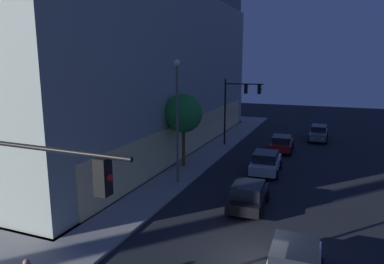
{
  "coord_description": "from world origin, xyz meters",
  "views": [
    {
      "loc": [
        -14.07,
        -2.57,
        8.56
      ],
      "look_at": [
        4.75,
        4.91,
        4.54
      ],
      "focal_mm": 32.84,
      "sensor_mm": 36.0,
      "label": 1
    }
  ],
  "objects_px": {
    "car_black": "(248,195)",
    "car_grey": "(319,133)",
    "modern_building": "(65,59)",
    "car_silver": "(266,162)",
    "street_lamp_sidewalk": "(177,108)",
    "traffic_light_near_corner": "(17,207)",
    "sidewalk_tree": "(183,113)",
    "car_red": "(282,143)",
    "traffic_light_far_corner": "(238,99)"
  },
  "relations": [
    {
      "from": "car_silver",
      "to": "street_lamp_sidewalk",
      "type": "bearing_deg",
      "value": 132.8
    },
    {
      "from": "car_black",
      "to": "street_lamp_sidewalk",
      "type": "bearing_deg",
      "value": 67.58
    },
    {
      "from": "traffic_light_near_corner",
      "to": "car_black",
      "type": "distance_m",
      "value": 14.02
    },
    {
      "from": "traffic_light_far_corner",
      "to": "car_grey",
      "type": "bearing_deg",
      "value": -50.85
    },
    {
      "from": "street_lamp_sidewalk",
      "to": "modern_building",
      "type": "bearing_deg",
      "value": 62.53
    },
    {
      "from": "traffic_light_far_corner",
      "to": "car_silver",
      "type": "xyz_separation_m",
      "value": [
        -7.8,
        -4.29,
        -4.01
      ]
    },
    {
      "from": "car_black",
      "to": "car_silver",
      "type": "bearing_deg",
      "value": 2.02
    },
    {
      "from": "modern_building",
      "to": "traffic_light_far_corner",
      "type": "distance_m",
      "value": 19.08
    },
    {
      "from": "car_black",
      "to": "car_grey",
      "type": "relative_size",
      "value": 0.92
    },
    {
      "from": "modern_building",
      "to": "car_black",
      "type": "bearing_deg",
      "value": -116.26
    },
    {
      "from": "car_silver",
      "to": "traffic_light_far_corner",
      "type": "bearing_deg",
      "value": 28.78
    },
    {
      "from": "sidewalk_tree",
      "to": "street_lamp_sidewalk",
      "type": "bearing_deg",
      "value": -162.78
    },
    {
      "from": "modern_building",
      "to": "traffic_light_near_corner",
      "type": "bearing_deg",
      "value": -141.54
    },
    {
      "from": "sidewalk_tree",
      "to": "car_black",
      "type": "bearing_deg",
      "value": -132.29
    },
    {
      "from": "car_grey",
      "to": "traffic_light_far_corner",
      "type": "bearing_deg",
      "value": 129.15
    },
    {
      "from": "street_lamp_sidewalk",
      "to": "car_black",
      "type": "bearing_deg",
      "value": -112.42
    },
    {
      "from": "traffic_light_far_corner",
      "to": "sidewalk_tree",
      "type": "height_order",
      "value": "traffic_light_far_corner"
    },
    {
      "from": "traffic_light_near_corner",
      "to": "car_black",
      "type": "xyz_separation_m",
      "value": [
        13.0,
        -3.54,
        -3.91
      ]
    },
    {
      "from": "car_black",
      "to": "car_red",
      "type": "bearing_deg",
      "value": 0.04
    },
    {
      "from": "street_lamp_sidewalk",
      "to": "sidewalk_tree",
      "type": "height_order",
      "value": "street_lamp_sidewalk"
    },
    {
      "from": "car_red",
      "to": "car_grey",
      "type": "bearing_deg",
      "value": -25.29
    },
    {
      "from": "traffic_light_near_corner",
      "to": "street_lamp_sidewalk",
      "type": "xyz_separation_m",
      "value": [
        15.31,
        2.07,
        0.78
      ]
    },
    {
      "from": "street_lamp_sidewalk",
      "to": "car_red",
      "type": "relative_size",
      "value": 1.92
    },
    {
      "from": "modern_building",
      "to": "car_black",
      "type": "height_order",
      "value": "modern_building"
    },
    {
      "from": "car_black",
      "to": "car_grey",
      "type": "height_order",
      "value": "car_grey"
    },
    {
      "from": "car_red",
      "to": "car_grey",
      "type": "distance_m",
      "value": 7.34
    },
    {
      "from": "traffic_light_far_corner",
      "to": "car_red",
      "type": "relative_size",
      "value": 1.51
    },
    {
      "from": "traffic_light_far_corner",
      "to": "street_lamp_sidewalk",
      "type": "bearing_deg",
      "value": 175.2
    },
    {
      "from": "traffic_light_far_corner",
      "to": "sidewalk_tree",
      "type": "xyz_separation_m",
      "value": [
        -8.88,
        2.28,
        -0.36
      ]
    },
    {
      "from": "car_grey",
      "to": "modern_building",
      "type": "bearing_deg",
      "value": 111.23
    },
    {
      "from": "sidewalk_tree",
      "to": "car_red",
      "type": "height_order",
      "value": "sidewalk_tree"
    },
    {
      "from": "traffic_light_near_corner",
      "to": "car_grey",
      "type": "distance_m",
      "value": 35.17
    },
    {
      "from": "modern_building",
      "to": "traffic_light_near_corner",
      "type": "relative_size",
      "value": 5.51
    },
    {
      "from": "sidewalk_tree",
      "to": "car_black",
      "type": "height_order",
      "value": "sidewalk_tree"
    },
    {
      "from": "traffic_light_far_corner",
      "to": "car_red",
      "type": "xyz_separation_m",
      "value": [
        -0.39,
        -4.53,
        -4.06
      ]
    },
    {
      "from": "street_lamp_sidewalk",
      "to": "car_silver",
      "type": "relative_size",
      "value": 1.82
    },
    {
      "from": "car_black",
      "to": "car_grey",
      "type": "distance_m",
      "value": 21.55
    },
    {
      "from": "street_lamp_sidewalk",
      "to": "sidewalk_tree",
      "type": "bearing_deg",
      "value": 17.22
    },
    {
      "from": "car_black",
      "to": "car_grey",
      "type": "xyz_separation_m",
      "value": [
        21.32,
        -3.12,
        0.04
      ]
    },
    {
      "from": "traffic_light_far_corner",
      "to": "car_red",
      "type": "bearing_deg",
      "value": -94.93
    },
    {
      "from": "street_lamp_sidewalk",
      "to": "car_red",
      "type": "bearing_deg",
      "value": -24.37
    },
    {
      "from": "modern_building",
      "to": "car_red",
      "type": "distance_m",
      "value": 24.41
    },
    {
      "from": "car_silver",
      "to": "car_red",
      "type": "xyz_separation_m",
      "value": [
        7.41,
        -0.25,
        -0.05
      ]
    },
    {
      "from": "traffic_light_far_corner",
      "to": "car_grey",
      "type": "height_order",
      "value": "traffic_light_far_corner"
    },
    {
      "from": "modern_building",
      "to": "car_grey",
      "type": "relative_size",
      "value": 7.89
    },
    {
      "from": "car_silver",
      "to": "car_red",
      "type": "distance_m",
      "value": 7.42
    },
    {
      "from": "street_lamp_sidewalk",
      "to": "traffic_light_near_corner",
      "type": "bearing_deg",
      "value": -172.29
    },
    {
      "from": "car_grey",
      "to": "car_red",
      "type": "bearing_deg",
      "value": 154.71
    },
    {
      "from": "traffic_light_far_corner",
      "to": "street_lamp_sidewalk",
      "type": "height_order",
      "value": "street_lamp_sidewalk"
    },
    {
      "from": "car_red",
      "to": "traffic_light_far_corner",
      "type": "bearing_deg",
      "value": 85.07
    }
  ]
}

